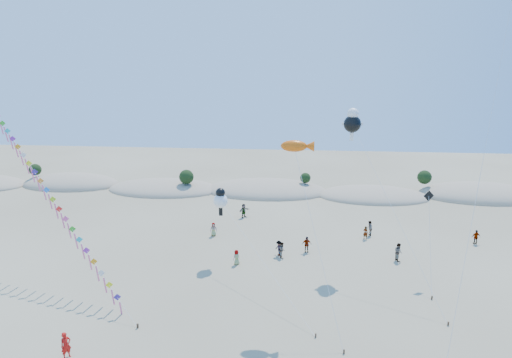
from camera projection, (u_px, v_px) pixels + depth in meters
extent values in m
ellipsoid|color=gray|center=(71.00, 185.00, 69.80)|extent=(16.00, 8.80, 3.60)
ellipsoid|color=#1F3613|center=(71.00, 179.00, 69.55)|extent=(12.80, 5.76, 0.64)
ellipsoid|color=gray|center=(164.00, 190.00, 66.98)|extent=(17.60, 9.68, 3.00)
ellipsoid|color=#1F3613|center=(164.00, 185.00, 66.77)|extent=(14.08, 6.34, 0.70)
ellipsoid|color=gray|center=(266.00, 191.00, 66.19)|extent=(19.00, 10.45, 3.40)
ellipsoid|color=#1F3613|center=(266.00, 185.00, 65.95)|extent=(15.20, 6.84, 0.76)
ellipsoid|color=gray|center=(373.00, 197.00, 63.37)|extent=(16.40, 9.02, 2.80)
ellipsoid|color=#1F3613|center=(373.00, 192.00, 63.18)|extent=(13.12, 5.90, 0.66)
ellipsoid|color=gray|center=(480.00, 196.00, 63.64)|extent=(18.00, 9.90, 3.80)
ellipsoid|color=#1F3613|center=(481.00, 189.00, 63.37)|extent=(14.40, 6.48, 0.72)
sphere|color=black|center=(35.00, 170.00, 69.94)|extent=(1.90, 1.90, 1.90)
sphere|color=black|center=(186.00, 177.00, 64.83)|extent=(2.20, 2.20, 2.20)
sphere|color=black|center=(305.00, 178.00, 65.17)|extent=(1.60, 1.60, 1.60)
sphere|color=black|center=(424.00, 177.00, 64.81)|extent=(2.10, 2.10, 2.10)
cube|color=#3F2D1E|center=(138.00, 326.00, 31.41)|extent=(0.12, 0.12, 0.35)
cylinder|color=silver|center=(48.00, 192.00, 37.79)|extent=(21.04, 15.36, 15.87)
cube|color=#3C2490|center=(117.00, 297.00, 32.70)|extent=(1.09, 0.43, 1.15)
cube|color=#DE5D97|center=(121.00, 310.00, 33.01)|extent=(0.19, 0.45, 1.55)
cube|color=#F8FA1A|center=(109.00, 285.00, 33.22)|extent=(1.09, 0.43, 1.15)
cube|color=#DE5D97|center=(113.00, 297.00, 33.53)|extent=(0.19, 0.45, 1.55)
cube|color=silver|center=(101.00, 273.00, 33.74)|extent=(1.09, 0.43, 1.15)
cube|color=#DE5D97|center=(105.00, 285.00, 34.05)|extent=(0.19, 0.45, 1.55)
cube|color=orange|center=(94.00, 262.00, 34.26)|extent=(1.09, 0.43, 1.15)
cube|color=#DE5D97|center=(98.00, 274.00, 34.57)|extent=(0.19, 0.45, 1.55)
cube|color=purple|center=(86.00, 250.00, 34.78)|extent=(1.09, 0.43, 1.15)
cube|color=#DE5D97|center=(90.00, 263.00, 35.09)|extent=(0.19, 0.45, 1.55)
cube|color=#18B4B9|center=(79.00, 240.00, 35.30)|extent=(1.09, 0.43, 1.15)
cube|color=#DE5D97|center=(83.00, 252.00, 35.61)|extent=(0.19, 0.45, 1.55)
cube|color=green|center=(72.00, 229.00, 35.82)|extent=(1.09, 0.43, 1.15)
cube|color=#DE5D97|center=(76.00, 241.00, 36.13)|extent=(0.19, 0.45, 1.55)
cube|color=#F74E9A|center=(66.00, 219.00, 36.34)|extent=(1.09, 0.43, 1.15)
cube|color=#DE5D97|center=(69.00, 231.00, 36.65)|extent=(0.19, 0.45, 1.55)
cube|color=red|center=(59.00, 209.00, 36.85)|extent=(1.09, 0.43, 1.15)
cube|color=#DE5D97|center=(63.00, 221.00, 37.17)|extent=(0.19, 0.45, 1.55)
cube|color=#A9DD1A|center=(53.00, 199.00, 37.37)|extent=(1.09, 0.43, 1.15)
cube|color=#DE5D97|center=(56.00, 211.00, 37.68)|extent=(0.19, 0.45, 1.55)
cube|color=blue|center=(46.00, 190.00, 37.89)|extent=(1.09, 0.43, 1.15)
cube|color=#DE5D97|center=(50.00, 202.00, 38.20)|extent=(0.19, 0.45, 1.55)
cube|color=orange|center=(40.00, 181.00, 38.41)|extent=(1.09, 0.43, 1.15)
cube|color=#DE5D97|center=(44.00, 192.00, 38.72)|extent=(0.19, 0.45, 1.55)
cube|color=#3C2490|center=(35.00, 172.00, 38.93)|extent=(1.09, 0.43, 1.15)
cube|color=#DE5D97|center=(38.00, 184.00, 39.24)|extent=(0.19, 0.45, 1.55)
cube|color=#F8FA1A|center=(29.00, 163.00, 39.45)|extent=(1.09, 0.43, 1.15)
cube|color=#DE5D97|center=(33.00, 175.00, 39.76)|extent=(0.19, 0.45, 1.55)
cube|color=silver|center=(23.00, 155.00, 39.97)|extent=(1.09, 0.43, 1.15)
cube|color=#DE5D97|center=(27.00, 166.00, 40.28)|extent=(0.19, 0.45, 1.55)
cube|color=orange|center=(18.00, 147.00, 40.49)|extent=(1.09, 0.43, 1.15)
cube|color=#DE5D97|center=(22.00, 158.00, 40.80)|extent=(0.19, 0.45, 1.55)
cube|color=purple|center=(13.00, 139.00, 41.01)|extent=(1.09, 0.43, 1.15)
cube|color=#DE5D97|center=(16.00, 150.00, 41.32)|extent=(0.19, 0.45, 1.55)
cube|color=#18B4B9|center=(7.00, 131.00, 41.53)|extent=(1.09, 0.43, 1.15)
cube|color=#DE5D97|center=(11.00, 142.00, 41.84)|extent=(0.19, 0.45, 1.55)
cube|color=green|center=(2.00, 123.00, 42.05)|extent=(1.09, 0.43, 1.15)
cube|color=#DE5D97|center=(6.00, 134.00, 42.36)|extent=(0.19, 0.45, 1.55)
cube|color=#DE5D97|center=(1.00, 127.00, 42.88)|extent=(0.19, 0.45, 1.55)
cube|color=#3F2D1E|center=(344.00, 352.00, 28.62)|extent=(0.10, 0.10, 0.30)
cylinder|color=silver|center=(317.00, 244.00, 30.30)|extent=(3.73, 6.50, 12.91)
ellipsoid|color=#DC560B|center=(294.00, 146.00, 31.95)|extent=(1.99, 0.88, 0.88)
cone|color=#DC560B|center=(309.00, 146.00, 31.85)|extent=(0.80, 0.80, 0.80)
cube|color=#3F2D1E|center=(316.00, 335.00, 30.35)|extent=(0.10, 0.10, 0.30)
cylinder|color=silver|center=(261.00, 259.00, 35.86)|extent=(8.90, 12.14, 6.10)
sphere|color=white|center=(221.00, 201.00, 41.33)|extent=(1.38, 1.38, 1.38)
sphere|color=black|center=(220.00, 193.00, 41.12)|extent=(0.92, 0.92, 0.92)
cube|color=black|center=(221.00, 212.00, 41.61)|extent=(0.35, 0.18, 0.80)
cube|color=#3F2D1E|center=(448.00, 324.00, 31.74)|extent=(0.10, 0.10, 0.30)
cylinder|color=silver|center=(394.00, 213.00, 36.04)|extent=(6.38, 11.81, 13.43)
sphere|color=black|center=(352.00, 124.00, 40.30)|extent=(1.63, 1.63, 1.63)
sphere|color=white|center=(353.00, 114.00, 40.06)|extent=(1.06, 1.06, 1.06)
cube|color=white|center=(352.00, 137.00, 40.61)|extent=(0.35, 0.18, 0.80)
cube|color=white|center=(345.00, 124.00, 40.37)|extent=(0.60, 0.15, 0.25)
cube|color=white|center=(360.00, 124.00, 40.24)|extent=(0.60, 0.15, 0.25)
cylinder|color=silver|center=(481.00, 172.00, 26.27)|extent=(6.59, 12.87, 24.71)
cube|color=#3F2D1E|center=(432.00, 298.00, 35.31)|extent=(0.10, 0.10, 0.30)
cylinder|color=silver|center=(430.00, 246.00, 36.75)|extent=(0.45, 4.94, 7.49)
cube|color=black|center=(429.00, 196.00, 38.15)|extent=(0.98, 0.29, 1.01)
imported|color=#B9130E|center=(66.00, 345.00, 28.04)|extent=(0.76, 0.80, 1.84)
imported|color=slate|center=(282.00, 250.00, 43.00)|extent=(0.75, 0.88, 1.59)
imported|color=slate|center=(237.00, 257.00, 41.43)|extent=(0.86, 0.84, 1.49)
imported|color=slate|center=(307.00, 244.00, 44.16)|extent=(1.06, 0.58, 1.71)
imported|color=slate|center=(279.00, 248.00, 43.39)|extent=(1.08, 1.18, 1.59)
imported|color=slate|center=(398.00, 252.00, 42.23)|extent=(0.88, 1.03, 1.83)
imported|color=slate|center=(365.00, 233.00, 47.60)|extent=(0.65, 0.59, 1.49)
imported|color=slate|center=(369.00, 228.00, 48.50)|extent=(0.84, 0.98, 1.75)
imported|color=slate|center=(214.00, 229.00, 48.49)|extent=(0.89, 0.73, 1.57)
imported|color=slate|center=(476.00, 237.00, 46.26)|extent=(0.96, 0.48, 1.58)
imported|color=slate|center=(244.00, 211.00, 54.48)|extent=(1.48, 1.58, 1.78)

